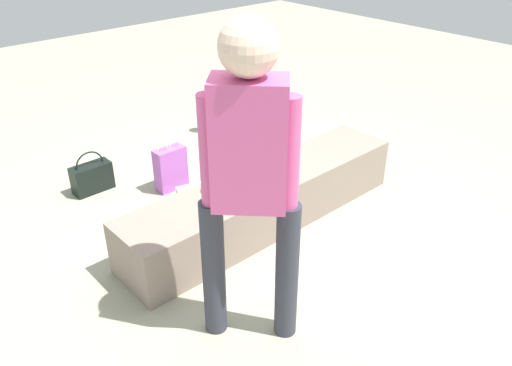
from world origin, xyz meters
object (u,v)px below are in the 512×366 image
adult_standing (249,166)px  gift_bag (171,168)px  cake_box_white (204,198)px  handbag_black_leather (92,177)px  child_seated (263,152)px  party_cup_red (238,187)px  cake_plate (218,187)px  water_bottle_near_gift (224,171)px

adult_standing → gift_bag: size_ratio=4.18×
cake_box_white → adult_standing: bearing=-116.2°
cake_box_white → handbag_black_leather: handbag_black_leather is taller
child_seated → adult_standing: adult_standing is taller
gift_bag → child_seated: bearing=-79.7°
party_cup_red → handbag_black_leather: size_ratio=0.36×
cake_plate → water_bottle_near_gift: size_ratio=1.23×
water_bottle_near_gift → handbag_black_leather: bearing=146.9°
adult_standing → gift_bag: (0.53, 1.52, -0.80)m
cake_box_white → child_seated: bearing=-76.5°
cake_plate → party_cup_red: 0.66m
gift_bag → party_cup_red: 0.53m
adult_standing → cake_plate: adult_standing is taller
adult_standing → gift_bag: adult_standing is taller
party_cup_red → cake_box_white: size_ratio=0.36×
child_seated → handbag_black_leather: bearing=116.9°
child_seated → cake_plate: 0.36m
party_cup_red → cake_box_white: (-0.28, 0.04, -0.00)m
water_bottle_near_gift → cake_box_white: water_bottle_near_gift is taller
cake_plate → cake_box_white: size_ratio=0.69×
cake_plate → gift_bag: 0.80m
adult_standing → cake_box_white: adult_standing is taller
cake_plate → adult_standing: bearing=-117.9°
adult_standing → cake_box_white: (0.57, 1.15, -0.91)m
gift_bag → party_cup_red: (0.32, -0.41, -0.11)m
adult_standing → handbag_black_leather: (0.06, 1.89, -0.85)m
child_seated → party_cup_red: 0.71m
cake_plate → water_bottle_near_gift: bearing=49.3°
adult_standing → handbag_black_leather: size_ratio=4.89×
cake_box_white → handbag_black_leather: 0.90m
cake_box_white → gift_bag: bearing=95.8°
handbag_black_leather → child_seated: bearing=-63.1°
handbag_black_leather → cake_plate: bearing=-73.3°
water_bottle_near_gift → child_seated: bearing=-107.3°
cake_plate → cake_box_white: (0.17, 0.40, -0.33)m
child_seated → party_cup_red: bearing=70.3°
adult_standing → water_bottle_near_gift: adult_standing is taller
cake_plate → handbag_black_leather: bearing=106.7°
adult_standing → cake_plate: (0.40, 0.76, -0.59)m
child_seated → cake_box_white: 0.73m
water_bottle_near_gift → cake_box_white: 0.38m
cake_plate → water_bottle_near_gift: 0.83m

